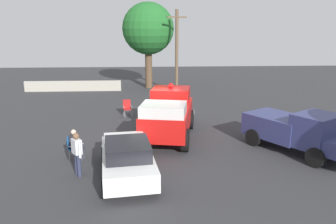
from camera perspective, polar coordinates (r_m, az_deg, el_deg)
ground_plane at (r=17.25m, az=-2.11°, el=-4.21°), size 60.00×60.00×0.00m
vintage_fire_truck at (r=17.01m, az=0.10°, el=-0.27°), size 3.31×6.25×2.59m
classic_hot_rod at (r=12.77m, az=-6.84°, el=-7.55°), size 2.41×4.56×1.46m
parked_pickup at (r=16.06m, az=20.75°, el=-2.88°), size 4.12×5.01×1.90m
lawn_chair_near_truck at (r=14.89m, az=-15.55°, el=-5.40°), size 0.62×0.62×1.02m
lawn_chair_by_car at (r=21.61m, az=-0.12°, el=1.24°), size 0.64×0.64×1.02m
lawn_chair_spare at (r=21.23m, az=-6.85°, el=0.90°), size 0.61×0.60×1.02m
spectator_seated at (r=14.80m, az=-15.13°, el=-5.06°), size 0.62×0.51×1.29m
spectator_standing at (r=13.08m, az=-14.98°, el=-6.39°), size 0.45×0.59×1.68m
oak_tree_right at (r=30.38m, az=-3.35°, el=13.69°), size 4.48×4.48×7.45m
utility_pole at (r=27.96m, az=1.47°, el=10.24°), size 1.64×0.70×6.70m
background_fence at (r=30.18m, az=-15.60°, el=4.20°), size 8.12×0.12×0.90m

